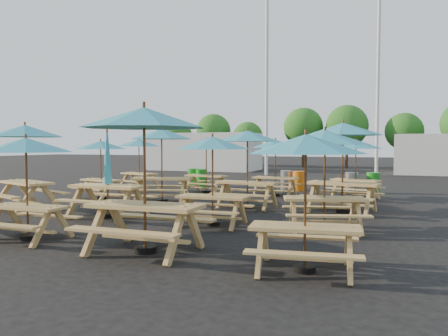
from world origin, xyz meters
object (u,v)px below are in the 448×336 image
at_px(picnic_unit_11, 275,147).
at_px(waste_bin_1, 202,178).
at_px(picnic_unit_7, 206,147).
at_px(waste_bin_2, 286,180).
at_px(picnic_unit_12, 306,153).
at_px(picnic_unit_3, 139,146).
at_px(picnic_unit_14, 343,135).
at_px(picnic_unit_1, 25,136).
at_px(waste_bin_4, 351,183).
at_px(picnic_unit_5, 108,178).
at_px(picnic_unit_13, 325,144).
at_px(picnic_unit_4, 26,151).
at_px(picnic_unit_9, 213,148).
at_px(picnic_unit_8, 144,127).
at_px(picnic_unit_15, 356,148).
at_px(waste_bin_0, 194,177).
at_px(waste_bin_5, 373,183).
at_px(waste_bin_3, 299,181).
at_px(picnic_unit_6, 162,139).
at_px(picnic_unit_10, 248,141).
at_px(picnic_unit_2, 101,148).

distance_m(picnic_unit_11, waste_bin_1, 4.71).
distance_m(picnic_unit_7, waste_bin_2, 3.89).
xyz_separation_m(picnic_unit_12, waste_bin_1, (-6.85, 11.48, -1.37)).
relative_size(picnic_unit_3, picnic_unit_14, 0.92).
relative_size(picnic_unit_1, picnic_unit_7, 1.28).
xyz_separation_m(picnic_unit_14, waste_bin_1, (-6.74, 5.36, -1.78)).
bearing_deg(waste_bin_4, picnic_unit_5, -122.71).
height_order(picnic_unit_13, waste_bin_1, picnic_unit_13).
xyz_separation_m(picnic_unit_12, picnic_unit_13, (-0.19, 3.25, 0.14)).
xyz_separation_m(picnic_unit_4, picnic_unit_9, (2.83, 2.78, 0.05)).
bearing_deg(picnic_unit_8, picnic_unit_9, 87.14).
relative_size(picnic_unit_11, waste_bin_1, 2.59).
bearing_deg(picnic_unit_12, picnic_unit_15, 81.93).
height_order(picnic_unit_1, waste_bin_0, picnic_unit_1).
distance_m(picnic_unit_1, waste_bin_2, 10.43).
height_order(picnic_unit_1, waste_bin_5, picnic_unit_1).
xyz_separation_m(picnic_unit_1, waste_bin_3, (6.31, 8.27, -1.74)).
height_order(picnic_unit_4, picnic_unit_5, picnic_unit_5).
xyz_separation_m(picnic_unit_9, picnic_unit_11, (-0.15, 6.39, -0.00)).
bearing_deg(picnic_unit_6, waste_bin_5, 25.23).
bearing_deg(picnic_unit_4, picnic_unit_10, 65.11).
height_order(picnic_unit_14, waste_bin_1, picnic_unit_14).
distance_m(picnic_unit_4, picnic_unit_13, 6.19).
xyz_separation_m(picnic_unit_2, picnic_unit_7, (2.69, 3.09, 0.05)).
bearing_deg(picnic_unit_15, waste_bin_0, 179.57).
height_order(picnic_unit_12, picnic_unit_13, picnic_unit_13).
relative_size(picnic_unit_4, waste_bin_1, 2.53).
xyz_separation_m(picnic_unit_3, picnic_unit_6, (2.87, -3.16, 0.25)).
height_order(picnic_unit_3, picnic_unit_9, picnic_unit_3).
bearing_deg(waste_bin_3, picnic_unit_2, -138.20).
distance_m(picnic_unit_5, waste_bin_1, 8.54).
height_order(picnic_unit_3, waste_bin_0, picnic_unit_3).
bearing_deg(picnic_unit_3, picnic_unit_6, -29.83).
bearing_deg(picnic_unit_3, picnic_unit_11, 18.11).
xyz_separation_m(picnic_unit_14, waste_bin_0, (-7.29, 5.68, -1.78)).
bearing_deg(waste_bin_4, picnic_unit_8, -102.54).
bearing_deg(picnic_unit_6, picnic_unit_12, -61.74).
height_order(picnic_unit_8, picnic_unit_12, picnic_unit_8).
relative_size(picnic_unit_8, waste_bin_3, 3.16).
height_order(picnic_unit_4, picnic_unit_6, picnic_unit_6).
relative_size(picnic_unit_1, picnic_unit_11, 1.29).
bearing_deg(picnic_unit_1, waste_bin_4, 63.64).
relative_size(picnic_unit_6, waste_bin_1, 3.17).
bearing_deg(picnic_unit_1, picnic_unit_2, 102.03).
distance_m(picnic_unit_9, waste_bin_2, 8.96).
relative_size(picnic_unit_11, waste_bin_2, 2.59).
bearing_deg(waste_bin_3, picnic_unit_13, -74.81).
height_order(picnic_unit_1, picnic_unit_10, picnic_unit_1).
xyz_separation_m(picnic_unit_15, waste_bin_5, (0.49, 2.30, -1.38)).
relative_size(picnic_unit_15, waste_bin_2, 2.75).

